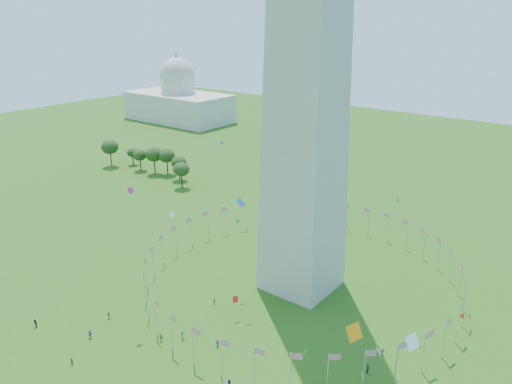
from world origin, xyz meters
TOP-DOWN VIEW (x-y plane):
  - flag_ring at (-0.00, 50.00)m, footprint 80.24×80.24m
  - capitol_building at (-180.00, 180.00)m, footprint 70.00×35.00m
  - kites_aloft at (19.97, 19.69)m, footprint 113.33×80.74m
  - tree_line_west at (-105.56, 90.53)m, footprint 55.70×15.83m

SIDE VIEW (x-z plane):
  - flag_ring at x=0.00m, z-range 0.00..9.00m
  - tree_line_west at x=-105.56m, z-range -0.62..11.69m
  - kites_aloft at x=19.97m, z-range -0.32..37.13m
  - capitol_building at x=-180.00m, z-range 0.00..46.00m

